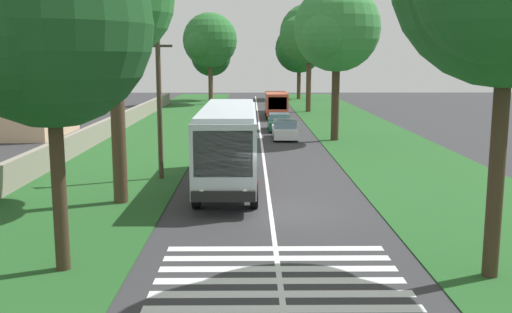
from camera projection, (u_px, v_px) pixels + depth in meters
ground at (271, 213)px, 22.72m from camera, size 160.00×160.00×0.00m
grass_verge_left at (135, 152)px, 37.43m from camera, size 120.00×8.00×0.04m
grass_verge_right at (390, 151)px, 37.58m from camera, size 120.00×8.00×0.04m
centre_line at (263, 152)px, 37.51m from camera, size 110.00×0.16×0.01m
coach_bus at (229, 141)px, 26.99m from camera, size 11.16×2.62×3.73m
zebra_crossing at (280, 281)px, 15.78m from camera, size 5.85×6.80×0.01m
trailing_car_0 at (285, 130)px, 43.32m from camera, size 4.30×1.78×1.43m
trailing_car_1 at (279, 123)px, 48.40m from camera, size 4.30×1.78×1.43m
trailing_minibus_0 at (276, 102)px, 58.56m from camera, size 6.00×2.14×2.53m
roadside_tree_left_0 at (210, 57)px, 81.78m from camera, size 6.46×5.56×8.94m
roadside_tree_left_1 at (209, 42)px, 74.78m from camera, size 8.21×6.93×11.63m
roadside_tree_left_2 at (112, 3)px, 23.11m from camera, size 5.86×4.85×10.68m
roadside_tree_left_3 at (46, 31)px, 15.53m from camera, size 6.43×5.50×9.52m
roadside_tree_right_0 at (298, 50)px, 84.35m from camera, size 8.25×6.92×10.69m
roadside_tree_right_1 at (335, 30)px, 41.35m from camera, size 6.82×6.15×11.06m
roadside_tree_right_3 at (307, 36)px, 63.84m from camera, size 8.31×6.61×11.80m
utility_pole at (159, 104)px, 28.49m from camera, size 0.24×1.40×7.07m
roadside_wall at (101, 131)px, 42.21m from camera, size 70.00×0.40×1.37m
roadside_building at (2, 86)px, 44.76m from camera, size 9.09×9.71×7.50m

